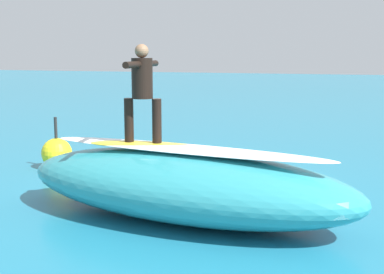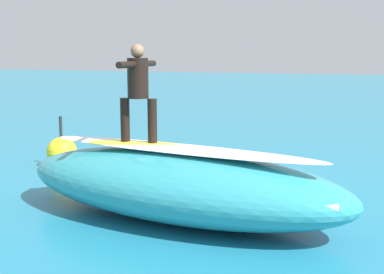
{
  "view_description": "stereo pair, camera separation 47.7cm",
  "coord_description": "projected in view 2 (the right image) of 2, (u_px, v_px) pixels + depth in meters",
  "views": [
    {
      "loc": [
        -3.68,
        10.31,
        2.8
      ],
      "look_at": [
        -0.2,
        0.37,
        1.07
      ],
      "focal_mm": 48.13,
      "sensor_mm": 36.0,
      "label": 1
    },
    {
      "loc": [
        -4.12,
        10.14,
        2.8
      ],
      "look_at": [
        -0.2,
        0.37,
        1.07
      ],
      "focal_mm": 48.13,
      "sensor_mm": 36.0,
      "label": 2
    }
  ],
  "objects": [
    {
      "name": "wave_crest",
      "position": [
        178.0,
        185.0,
        8.73
      ],
      "size": [
        6.32,
        2.96,
        1.17
      ],
      "primitive_type": "ellipsoid",
      "rotation": [
        0.0,
        0.0,
        -0.12
      ],
      "color": "teal",
      "rests_on": "ground_plane"
    },
    {
      "name": "foam_patch_near",
      "position": [
        86.0,
        153.0,
        14.24
      ],
      "size": [
        0.68,
        0.96,
        0.09
      ],
      "primitive_type": "ellipsoid",
      "rotation": [
        0.0,
        0.0,
        1.62
      ],
      "color": "white",
      "rests_on": "ground_plane"
    },
    {
      "name": "surfer_riding",
      "position": [
        138.0,
        86.0,
        8.83
      ],
      "size": [
        0.67,
        1.6,
        1.68
      ],
      "rotation": [
        0.0,
        0.0,
        0.11
      ],
      "color": "black",
      "rests_on": "surfboard_riding"
    },
    {
      "name": "foam_patch_mid",
      "position": [
        197.0,
        211.0,
        8.91
      ],
      "size": [
        1.26,
        1.33,
        0.16
      ],
      "primitive_type": "ellipsoid",
      "rotation": [
        0.0,
        0.0,
        1.97
      ],
      "color": "white",
      "rests_on": "ground_plane"
    },
    {
      "name": "buoy_marker",
      "position": [
        62.0,
        152.0,
        12.72
      ],
      "size": [
        0.74,
        0.74,
        1.26
      ],
      "color": "yellow",
      "rests_on": "ground_plane"
    },
    {
      "name": "surfer_paddling",
      "position": [
        233.0,
        163.0,
        12.36
      ],
      "size": [
        1.29,
        1.22,
        0.29
      ],
      "rotation": [
        0.0,
        0.0,
        -0.75
      ],
      "color": "black",
      "rests_on": "surfboard_paddling"
    },
    {
      "name": "surfboard_riding",
      "position": [
        139.0,
        144.0,
        8.99
      ],
      "size": [
        2.04,
        0.74,
        0.09
      ],
      "primitive_type": "ellipsoid",
      "rotation": [
        0.0,
        0.0,
        0.11
      ],
      "color": "yellow",
      "rests_on": "wave_crest"
    },
    {
      "name": "ground_plane",
      "position": [
        190.0,
        182.0,
        11.26
      ],
      "size": [
        120.0,
        120.0,
        0.0
      ],
      "primitive_type": "plane",
      "color": "teal"
    },
    {
      "name": "surfboard_paddling",
      "position": [
        230.0,
        168.0,
        12.49
      ],
      "size": [
        1.95,
        1.87,
        0.07
      ],
      "primitive_type": "ellipsoid",
      "rotation": [
        0.0,
        0.0,
        -0.75
      ],
      "color": "#EAE5C6",
      "rests_on": "ground_plane"
    },
    {
      "name": "wave_foam_lip",
      "position": [
        178.0,
        149.0,
        8.63
      ],
      "size": [
        5.24,
        1.39,
        0.08
      ],
      "primitive_type": "ellipsoid",
      "rotation": [
        0.0,
        0.0,
        -0.12
      ],
      "color": "white",
      "rests_on": "wave_crest"
    }
  ]
}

